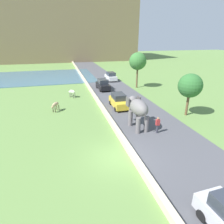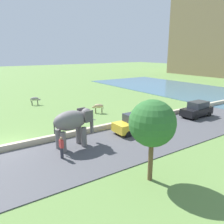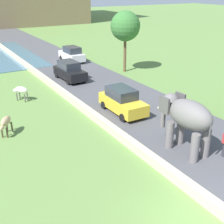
# 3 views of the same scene
# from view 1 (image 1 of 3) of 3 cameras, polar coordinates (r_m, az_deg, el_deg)

# --- Properties ---
(ground_plane) EXTENTS (220.00, 220.00, 0.00)m
(ground_plane) POSITION_cam_1_polar(r_m,az_deg,el_deg) (14.64, 1.19, -13.53)
(ground_plane) COLOR #608442
(road_surface) EXTENTS (7.00, 120.00, 0.06)m
(road_surface) POSITION_cam_1_polar(r_m,az_deg,el_deg) (33.66, -0.20, 7.07)
(road_surface) COLOR #4C4C51
(road_surface) RESTS_ON ground
(barrier_wall) EXTENTS (0.40, 110.00, 0.50)m
(barrier_wall) POSITION_cam_1_polar(r_m,az_deg,el_deg) (30.95, -6.08, 6.09)
(barrier_wall) COLOR beige
(barrier_wall) RESTS_ON ground
(lake) EXTENTS (36.00, 18.00, 0.08)m
(lake) POSITION_cam_1_polar(r_m,az_deg,el_deg) (47.79, -28.07, 8.91)
(lake) COLOR #426B84
(lake) RESTS_ON ground
(hill_distant) EXTENTS (64.00, 28.00, 27.41)m
(hill_distant) POSITION_cam_1_polar(r_m,az_deg,el_deg) (84.94, -18.55, 24.05)
(hill_distant) COLOR #7F6B4C
(hill_distant) RESTS_ON ground
(elephant) EXTENTS (1.57, 3.51, 2.99)m
(elephant) POSITION_cam_1_polar(r_m,az_deg,el_deg) (18.35, 7.71, 0.98)
(elephant) COLOR slate
(elephant) RESTS_ON ground
(person_beside_elephant) EXTENTS (0.36, 0.22, 1.63)m
(person_beside_elephant) POSITION_cam_1_polar(r_m,az_deg,el_deg) (18.08, 13.50, -3.77)
(person_beside_elephant) COLOR #33333D
(person_beside_elephant) RESTS_ON ground
(car_white) EXTENTS (1.83, 4.02, 1.80)m
(car_white) POSITION_cam_1_polar(r_m,az_deg,el_deg) (39.78, -0.35, 10.60)
(car_white) COLOR white
(car_white) RESTS_ON ground
(car_black) EXTENTS (1.90, 4.05, 1.80)m
(car_black) POSITION_cam_1_polar(r_m,az_deg,el_deg) (32.73, -2.72, 8.20)
(car_black) COLOR black
(car_black) RESTS_ON ground
(car_yellow) EXTENTS (1.83, 4.02, 1.80)m
(car_yellow) POSITION_cam_1_polar(r_m,az_deg,el_deg) (24.17, 2.06, 3.38)
(car_yellow) COLOR gold
(car_yellow) RESTS_ON ground
(cow_white) EXTENTS (1.07, 1.33, 1.15)m
(cow_white) POSITION_cam_1_polar(r_m,az_deg,el_deg) (29.03, -11.91, 5.91)
(cow_white) COLOR silver
(cow_white) RESTS_ON ground
(cow_tan) EXTENTS (1.06, 1.33, 1.15)m
(cow_tan) POSITION_cam_1_polar(r_m,az_deg,el_deg) (23.87, -16.64, 2.07)
(cow_tan) COLOR tan
(cow_tan) RESTS_ON ground
(tree_near) EXTENTS (2.95, 2.95, 6.08)m
(tree_near) POSITION_cam_1_polar(r_m,az_deg,el_deg) (33.89, 7.74, 14.81)
(tree_near) COLOR brown
(tree_near) RESTS_ON ground
(tree_mid) EXTENTS (2.64, 2.64, 4.79)m
(tree_mid) POSITION_cam_1_polar(r_m,az_deg,el_deg) (22.71, 22.39, 7.27)
(tree_mid) COLOR brown
(tree_mid) RESTS_ON ground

